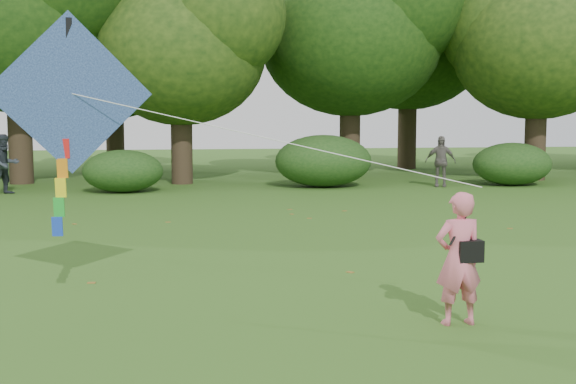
{
  "coord_description": "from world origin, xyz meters",
  "views": [
    {
      "loc": [
        -2.39,
        -7.44,
        2.49
      ],
      "look_at": [
        -0.86,
        2.0,
        1.5
      ],
      "focal_mm": 45.0,
      "sensor_mm": 36.0,
      "label": 1
    }
  ],
  "objects": [
    {
      "name": "ground",
      "position": [
        0.0,
        0.0,
        0.0
      ],
      "size": [
        100.0,
        100.0,
        0.0
      ],
      "primitive_type": "plane",
      "color": "#265114",
      "rests_on": "ground"
    },
    {
      "name": "man_kite_flyer",
      "position": [
        0.99,
        0.63,
        0.81
      ],
      "size": [
        0.6,
        0.41,
        1.61
      ],
      "primitive_type": "imported",
      "rotation": [
        0.0,
        0.0,
        3.18
      ],
      "color": "#E36A80",
      "rests_on": "ground"
    },
    {
      "name": "bystander_left",
      "position": [
        -7.74,
        17.11,
        0.98
      ],
      "size": [
        1.2,
        1.18,
        1.95
      ],
      "primitive_type": "imported",
      "rotation": [
        0.0,
        0.0,
        0.72
      ],
      "color": "#2A3138",
      "rests_on": "ground"
    },
    {
      "name": "bystander_right",
      "position": [
        7.19,
        17.3,
        0.92
      ],
      "size": [
        1.16,
        0.79,
        1.84
      ],
      "primitive_type": "imported",
      "rotation": [
        0.0,
        0.0,
        -0.35
      ],
      "color": "#675F5C",
      "rests_on": "ground"
    },
    {
      "name": "crossbody_bag",
      "position": [
        1.11,
        0.6,
        0.91
      ],
      "size": [
        0.43,
        0.2,
        0.68
      ],
      "color": "black",
      "rests_on": "ground"
    },
    {
      "name": "flying_kite",
      "position": [
        -3.68,
        2.42,
        2.75
      ],
      "size": [
        5.99,
        2.03,
        2.96
      ],
      "color": "#2667A8",
      "rests_on": "ground"
    },
    {
      "name": "tree_line",
      "position": [
        1.67,
        22.88,
        5.6
      ],
      "size": [
        54.7,
        15.3,
        9.48
      ],
      "color": "#3A2D1E",
      "rests_on": "ground"
    },
    {
      "name": "shrub_band",
      "position": [
        -0.72,
        17.6,
        0.86
      ],
      "size": [
        39.15,
        3.22,
        1.88
      ],
      "color": "#264919",
      "rests_on": "ground"
    },
    {
      "name": "fallen_leaves",
      "position": [
        0.32,
        7.69,
        0.01
      ],
      "size": [
        9.91,
        13.17,
        0.01
      ],
      "color": "brown",
      "rests_on": "ground"
    }
  ]
}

